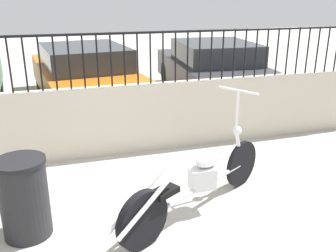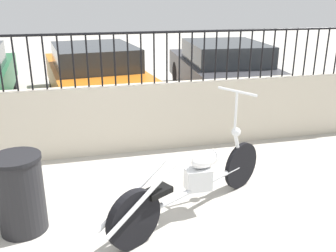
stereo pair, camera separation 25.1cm
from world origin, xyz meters
TOP-DOWN VIEW (x-y plane):
  - low_wall at (0.00, 2.54)m, footprint 9.14×0.18m
  - fence_railing at (0.00, 2.54)m, footprint 9.14×0.04m
  - motorcycle_silver at (0.62, 0.58)m, footprint 2.09×1.28m
  - trash_bin at (-1.08, 0.74)m, footprint 0.49×0.49m
  - car_orange at (-0.08, 5.47)m, footprint 2.28×4.49m
  - car_dark_grey at (2.77, 5.10)m, footprint 2.06×4.20m

SIDE VIEW (x-z plane):
  - motorcycle_silver at x=0.62m, z-range -0.25..1.03m
  - trash_bin at x=-1.08m, z-range 0.00..0.82m
  - low_wall at x=0.00m, z-range 0.00..1.03m
  - car_orange at x=-0.08m, z-range 0.01..1.28m
  - car_dark_grey at x=2.77m, z-range 0.01..1.30m
  - fence_railing at x=0.00m, z-range 1.16..1.92m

